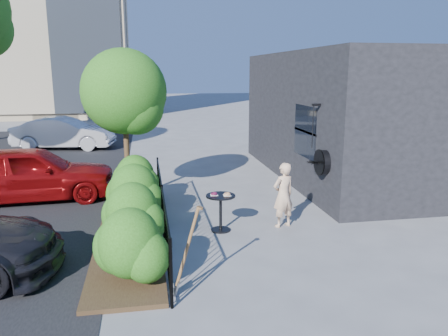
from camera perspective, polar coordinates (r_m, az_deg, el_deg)
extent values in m
plane|color=gray|center=(9.66, 1.08, -8.14)|extent=(120.00, 120.00, 0.00)
cube|color=black|center=(15.28, 18.41, 6.61)|extent=(6.00, 9.00, 4.00)
cube|color=black|center=(12.16, 10.58, 4.71)|extent=(0.04, 1.60, 1.40)
cube|color=black|center=(12.16, 10.60, 4.71)|extent=(0.05, 1.70, 0.06)
cylinder|color=black|center=(10.85, 12.80, 0.73)|extent=(0.18, 0.60, 0.60)
cylinder|color=black|center=(10.81, 12.31, 0.71)|extent=(0.03, 0.64, 0.64)
cube|color=black|center=(11.11, 12.03, 8.08)|extent=(0.25, 0.06, 0.06)
cylinder|color=black|center=(11.14, 11.52, 5.27)|extent=(0.02, 0.02, 1.05)
cylinder|color=black|center=(6.53, -6.92, -13.54)|extent=(0.05, 0.05, 1.10)
cylinder|color=black|center=(9.32, -8.03, -5.47)|extent=(0.05, 0.05, 1.10)
cylinder|color=black|center=(12.21, -8.61, -1.16)|extent=(0.05, 0.05, 1.10)
cube|color=black|center=(9.17, -8.13, -2.44)|extent=(0.03, 6.00, 0.03)
cube|color=black|center=(9.47, -7.95, -8.06)|extent=(0.03, 6.00, 0.03)
cylinder|color=black|center=(6.62, -6.97, -13.17)|extent=(0.02, 0.02, 1.04)
cylinder|color=black|center=(6.80, -7.08, -12.44)|extent=(0.02, 0.02, 1.04)
cylinder|color=black|center=(6.98, -7.17, -11.75)|extent=(0.02, 0.02, 1.04)
cylinder|color=black|center=(7.17, -7.26, -11.10)|extent=(0.02, 0.02, 1.04)
cylinder|color=black|center=(7.35, -7.35, -10.48)|extent=(0.02, 0.02, 1.04)
cylinder|color=black|center=(7.53, -7.43, -9.89)|extent=(0.02, 0.02, 1.04)
cylinder|color=black|center=(7.72, -7.51, -9.33)|extent=(0.02, 0.02, 1.04)
cylinder|color=black|center=(7.91, -7.58, -8.80)|extent=(0.02, 0.02, 1.04)
cylinder|color=black|center=(8.09, -7.65, -8.29)|extent=(0.02, 0.02, 1.04)
cylinder|color=black|center=(8.28, -7.72, -7.80)|extent=(0.02, 0.02, 1.04)
cylinder|color=black|center=(8.47, -7.78, -7.33)|extent=(0.02, 0.02, 1.04)
cylinder|color=black|center=(8.66, -7.84, -6.89)|extent=(0.02, 0.02, 1.04)
cylinder|color=black|center=(8.84, -7.90, -6.46)|extent=(0.02, 0.02, 1.04)
cylinder|color=black|center=(9.03, -7.96, -6.05)|extent=(0.02, 0.02, 1.04)
cylinder|color=black|center=(9.22, -8.01, -5.66)|extent=(0.02, 0.02, 1.04)
cylinder|color=black|center=(9.41, -8.06, -5.28)|extent=(0.02, 0.02, 1.04)
cylinder|color=black|center=(9.60, -8.11, -4.92)|extent=(0.02, 0.02, 1.04)
cylinder|color=black|center=(9.80, -8.16, -4.58)|extent=(0.02, 0.02, 1.04)
cylinder|color=black|center=(9.99, -8.20, -4.24)|extent=(0.02, 0.02, 1.04)
cylinder|color=black|center=(10.18, -8.24, -3.92)|extent=(0.02, 0.02, 1.04)
cylinder|color=black|center=(10.37, -8.28, -3.61)|extent=(0.02, 0.02, 1.04)
cylinder|color=black|center=(10.56, -8.33, -3.31)|extent=(0.02, 0.02, 1.04)
cylinder|color=black|center=(10.76, -8.36, -3.03)|extent=(0.02, 0.02, 1.04)
cylinder|color=black|center=(10.95, -8.40, -2.75)|extent=(0.02, 0.02, 1.04)
cylinder|color=black|center=(11.14, -8.44, -2.48)|extent=(0.02, 0.02, 1.04)
cylinder|color=black|center=(11.33, -8.47, -2.22)|extent=(0.02, 0.02, 1.04)
cylinder|color=black|center=(11.53, -8.51, -1.97)|extent=(0.02, 0.02, 1.04)
cylinder|color=black|center=(11.72, -8.54, -1.73)|extent=(0.02, 0.02, 1.04)
cylinder|color=black|center=(11.92, -8.57, -1.50)|extent=(0.02, 0.02, 1.04)
cylinder|color=black|center=(12.11, -8.60, -1.27)|extent=(0.02, 0.02, 1.04)
cube|color=#382616|center=(9.49, -12.21, -8.56)|extent=(1.30, 6.00, 0.08)
ellipsoid|color=#286016|center=(7.20, -12.18, -9.88)|extent=(1.10, 1.10, 1.24)
ellipsoid|color=#286016|center=(8.70, -11.87, -5.89)|extent=(1.10, 1.10, 1.24)
ellipsoid|color=#286016|center=(10.14, -11.66, -3.24)|extent=(1.10, 1.10, 1.24)
ellipsoid|color=#286016|center=(11.49, -11.52, -1.36)|extent=(1.10, 1.10, 1.24)
cylinder|color=#3F2B19|center=(11.88, -12.54, 1.51)|extent=(0.14, 0.14, 2.40)
sphere|color=#286016|center=(11.69, -12.93, 9.43)|extent=(2.20, 2.20, 2.20)
sphere|color=#286016|center=(11.50, -11.38, 7.80)|extent=(1.43, 1.43, 1.43)
cylinder|color=black|center=(9.40, -0.44, -3.66)|extent=(0.64, 0.64, 0.03)
cylinder|color=black|center=(9.52, -0.44, -5.94)|extent=(0.06, 0.06, 0.77)
cylinder|color=black|center=(9.64, -0.44, -8.08)|extent=(0.43, 0.43, 0.03)
cube|color=white|center=(9.40, -1.30, -3.54)|extent=(0.17, 0.17, 0.01)
cube|color=white|center=(9.38, 0.42, -3.58)|extent=(0.17, 0.17, 0.01)
torus|color=#450B1E|center=(9.39, -1.30, -3.38)|extent=(0.14, 0.14, 0.05)
torus|color=tan|center=(9.37, 0.42, -3.42)|extent=(0.14, 0.14, 0.05)
imported|color=beige|center=(9.76, 7.75, -3.52)|extent=(0.62, 0.51, 1.46)
cylinder|color=brown|center=(6.82, -4.79, -10.25)|extent=(0.41, 0.05, 1.27)
cube|color=gray|center=(7.09, -6.26, -15.33)|extent=(0.10, 0.19, 0.27)
cylinder|color=brown|center=(6.62, -3.17, -5.22)|extent=(0.11, 0.10, 0.06)
imported|color=maroon|center=(12.75, -23.92, -0.63)|extent=(4.48, 2.06, 1.49)
imported|color=silver|center=(20.75, -20.18, 4.30)|extent=(4.50, 2.17, 1.42)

